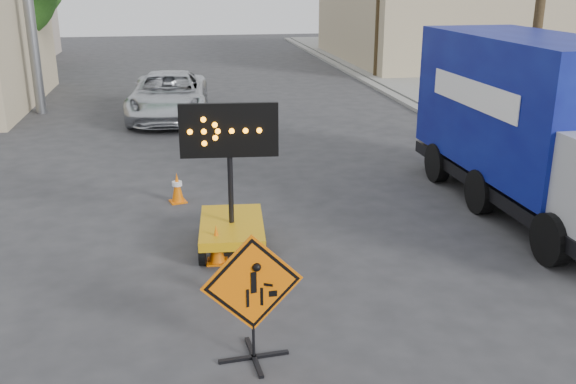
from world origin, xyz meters
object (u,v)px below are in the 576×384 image
object	(u,v)px
arrow_board	(232,217)
box_truck	(535,135)
construction_sign	(253,295)
pickup_truck	(169,96)

from	to	relation	value
arrow_board	box_truck	world-z (taller)	box_truck
construction_sign	arrow_board	world-z (taller)	arrow_board
construction_sign	box_truck	size ratio (longest dim) A/B	0.23
construction_sign	pickup_truck	bearing A→B (deg)	88.99
arrow_board	pickup_truck	size ratio (longest dim) A/B	0.48
construction_sign	box_truck	world-z (taller)	box_truck
pickup_truck	arrow_board	bearing A→B (deg)	-80.99
construction_sign	arrow_board	size ratio (longest dim) A/B	0.65
box_truck	construction_sign	bearing A→B (deg)	-145.21
arrow_board	box_truck	distance (m)	6.51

